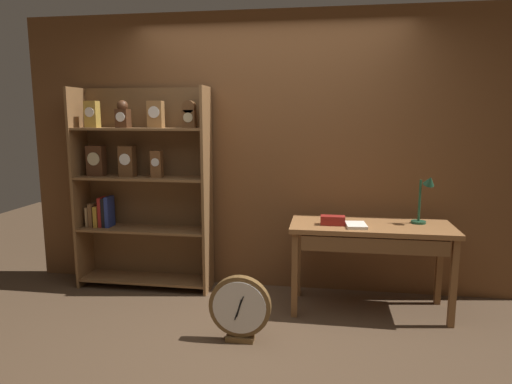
{
  "coord_description": "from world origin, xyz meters",
  "views": [
    {
      "loc": [
        0.53,
        -2.9,
        1.64
      ],
      "look_at": [
        -0.05,
        0.77,
        1.02
      ],
      "focal_mm": 31.77,
      "sensor_mm": 36.0,
      "label": 1
    }
  ],
  "objects_px": {
    "bookshelf": "(139,186)",
    "toolbox_small": "(333,220)",
    "desk_lamp": "(425,196)",
    "workbench": "(371,236)",
    "open_repair_manual": "(356,225)",
    "round_clock_large": "(240,308)"
  },
  "relations": [
    {
      "from": "bookshelf",
      "to": "toolbox_small",
      "type": "bearing_deg",
      "value": -10.33
    },
    {
      "from": "bookshelf",
      "to": "desk_lamp",
      "type": "distance_m",
      "value": 2.59
    },
    {
      "from": "bookshelf",
      "to": "workbench",
      "type": "bearing_deg",
      "value": -7.83
    },
    {
      "from": "toolbox_small",
      "to": "open_repair_manual",
      "type": "distance_m",
      "value": 0.19
    },
    {
      "from": "round_clock_large",
      "to": "open_repair_manual",
      "type": "bearing_deg",
      "value": 35.4
    },
    {
      "from": "bookshelf",
      "to": "workbench",
      "type": "relative_size",
      "value": 1.43
    },
    {
      "from": "toolbox_small",
      "to": "desk_lamp",
      "type": "bearing_deg",
      "value": 10.72
    },
    {
      "from": "bookshelf",
      "to": "workbench",
      "type": "distance_m",
      "value": 2.2
    },
    {
      "from": "desk_lamp",
      "to": "toolbox_small",
      "type": "relative_size",
      "value": 2.1
    },
    {
      "from": "open_repair_manual",
      "to": "desk_lamp",
      "type": "bearing_deg",
      "value": 12.7
    },
    {
      "from": "open_repair_manual",
      "to": "workbench",
      "type": "bearing_deg",
      "value": 24.46
    },
    {
      "from": "desk_lamp",
      "to": "round_clock_large",
      "type": "relative_size",
      "value": 0.84
    },
    {
      "from": "bookshelf",
      "to": "open_repair_manual",
      "type": "relative_size",
      "value": 8.71
    },
    {
      "from": "toolbox_small",
      "to": "round_clock_large",
      "type": "distance_m",
      "value": 1.07
    },
    {
      "from": "desk_lamp",
      "to": "bookshelf",
      "type": "bearing_deg",
      "value": 175.77
    },
    {
      "from": "bookshelf",
      "to": "round_clock_large",
      "type": "height_order",
      "value": "bookshelf"
    },
    {
      "from": "workbench",
      "to": "open_repair_manual",
      "type": "height_order",
      "value": "open_repair_manual"
    },
    {
      "from": "toolbox_small",
      "to": "round_clock_large",
      "type": "xyz_separation_m",
      "value": [
        -0.66,
        -0.64,
        -0.54
      ]
    },
    {
      "from": "toolbox_small",
      "to": "open_repair_manual",
      "type": "xyz_separation_m",
      "value": [
        0.19,
        -0.04,
        -0.03
      ]
    },
    {
      "from": "desk_lamp",
      "to": "toolbox_small",
      "type": "xyz_separation_m",
      "value": [
        -0.75,
        -0.14,
        -0.2
      ]
    },
    {
      "from": "toolbox_small",
      "to": "open_repair_manual",
      "type": "relative_size",
      "value": 0.91
    },
    {
      "from": "bookshelf",
      "to": "desk_lamp",
      "type": "bearing_deg",
      "value": -4.23
    }
  ]
}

